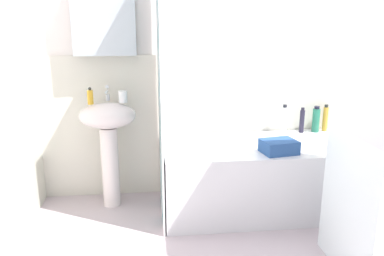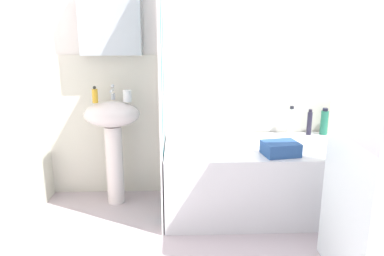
% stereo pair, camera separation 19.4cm
% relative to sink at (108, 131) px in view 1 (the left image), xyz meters
% --- Properties ---
extents(wall_back_tiled, '(3.60, 0.18, 2.40)m').
position_rel_sink_xyz_m(wall_back_tiled, '(0.90, 0.23, 0.51)').
color(wall_back_tiled, white).
rests_on(wall_back_tiled, ground_plane).
extents(sink, '(0.44, 0.34, 0.85)m').
position_rel_sink_xyz_m(sink, '(0.00, 0.00, 0.00)').
color(sink, silver).
rests_on(sink, ground_plane).
extents(faucet, '(0.03, 0.12, 0.12)m').
position_rel_sink_xyz_m(faucet, '(0.00, 0.08, 0.29)').
color(faucet, silver).
rests_on(faucet, sink).
extents(soap_dispenser, '(0.04, 0.04, 0.13)m').
position_rel_sink_xyz_m(soap_dispenser, '(-0.11, -0.04, 0.28)').
color(soap_dispenser, gold).
rests_on(soap_dispenser, sink).
extents(toothbrush_cup, '(0.07, 0.07, 0.09)m').
position_rel_sink_xyz_m(toothbrush_cup, '(0.13, 0.01, 0.27)').
color(toothbrush_cup, white).
rests_on(toothbrush_cup, sink).
extents(bathtub, '(1.52, 0.75, 0.54)m').
position_rel_sink_xyz_m(bathtub, '(1.18, -0.18, -0.36)').
color(bathtub, silver).
rests_on(bathtub, ground_plane).
extents(shower_curtain, '(0.01, 0.75, 2.00)m').
position_rel_sink_xyz_m(shower_curtain, '(0.41, -0.18, 0.38)').
color(shower_curtain, white).
rests_on(shower_curtain, ground_plane).
extents(lotion_bottle, '(0.04, 0.04, 0.23)m').
position_rel_sink_xyz_m(lotion_bottle, '(1.85, 0.13, 0.03)').
color(lotion_bottle, gold).
rests_on(lotion_bottle, bathtub).
extents(shampoo_bottle, '(0.06, 0.06, 0.23)m').
position_rel_sink_xyz_m(shampoo_bottle, '(1.75, 0.11, 0.02)').
color(shampoo_bottle, '#267659').
rests_on(shampoo_bottle, bathtub).
extents(body_wash_bottle, '(0.04, 0.04, 0.22)m').
position_rel_sink_xyz_m(body_wash_bottle, '(1.62, 0.10, 0.02)').
color(body_wash_bottle, '#262335').
rests_on(body_wash_bottle, bathtub).
extents(conditioner_bottle, '(0.05, 0.05, 0.24)m').
position_rel_sink_xyz_m(conditioner_bottle, '(1.47, 0.12, 0.03)').
color(conditioner_bottle, white).
rests_on(conditioner_bottle, bathtub).
extents(towel_folded, '(0.27, 0.23, 0.10)m').
position_rel_sink_xyz_m(towel_folded, '(1.25, -0.41, -0.04)').
color(towel_folded, '#284C86').
rests_on(towel_folded, bathtub).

